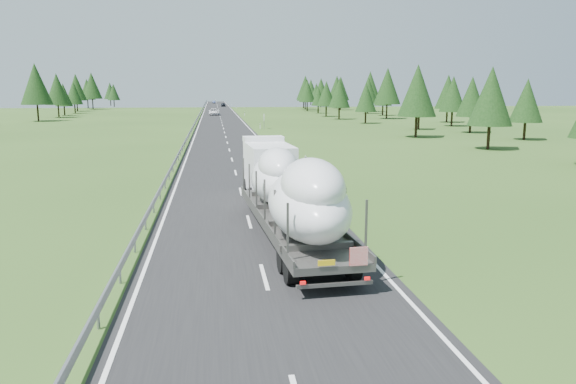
{
  "coord_description": "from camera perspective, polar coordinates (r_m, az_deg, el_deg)",
  "views": [
    {
      "loc": [
        -1.77,
        -20.25,
        7.03
      ],
      "look_at": [
        1.71,
        5.99,
        2.15
      ],
      "focal_mm": 35.0,
      "sensor_mm": 36.0,
      "label": 1
    }
  ],
  "objects": [
    {
      "name": "guardrail",
      "position": [
        120.42,
        -9.29,
        7.25
      ],
      "size": [
        0.1,
        400.0,
        0.76
      ],
      "color": "slate",
      "rests_on": "ground"
    },
    {
      "name": "distant_van",
      "position": [
        154.15,
        -7.51,
        8.07
      ],
      "size": [
        2.92,
        6.25,
        1.73
      ],
      "primitive_type": "imported",
      "rotation": [
        0.0,
        0.0,
        0.01
      ],
      "color": "white",
      "rests_on": "ground"
    },
    {
      "name": "boat_truck",
      "position": [
        27.62,
        -0.21,
        0.72
      ],
      "size": [
        3.9,
        20.9,
        4.42
      ],
      "color": "white",
      "rests_on": "ground"
    },
    {
      "name": "highway_sign",
      "position": [
        100.79,
        -2.45,
        7.47
      ],
      "size": [
        0.08,
        0.9,
        2.6
      ],
      "color": "slate",
      "rests_on": "ground"
    },
    {
      "name": "distant_car_blue",
      "position": [
        279.67,
        -7.53,
        9.06
      ],
      "size": [
        1.46,
        4.07,
        1.33
      ],
      "primitive_type": "imported",
      "rotation": [
        0.0,
        0.0,
        -0.01
      ],
      "color": "#1B2A4D",
      "rests_on": "ground"
    },
    {
      "name": "road_surface",
      "position": [
        120.47,
        -6.74,
        7.04
      ],
      "size": [
        10.0,
        400.0,
        0.02
      ],
      "primitive_type": "cube",
      "color": "black",
      "rests_on": "ground"
    },
    {
      "name": "marker_posts",
      "position": [
        175.57,
        -4.89,
        8.29
      ],
      "size": [
        0.13,
        350.08,
        1.0
      ],
      "color": "silver",
      "rests_on": "ground"
    },
    {
      "name": "tree_line_right",
      "position": [
        125.12,
        11.21,
        10.1
      ],
      "size": [
        25.42,
        260.2,
        12.3
      ],
      "color": "black",
      "rests_on": "ground"
    },
    {
      "name": "ground",
      "position": [
        21.51,
        -2.44,
        -8.63
      ],
      "size": [
        400.0,
        400.0,
        0.0
      ],
      "primitive_type": "plane",
      "color": "#284517",
      "rests_on": "ground"
    },
    {
      "name": "distant_car_dark",
      "position": [
        228.07,
        -6.6,
        8.81
      ],
      "size": [
        1.9,
        4.52,
        1.53
      ],
      "primitive_type": "imported",
      "rotation": [
        0.0,
        0.0,
        0.02
      ],
      "color": "black",
      "rests_on": "ground"
    }
  ]
}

